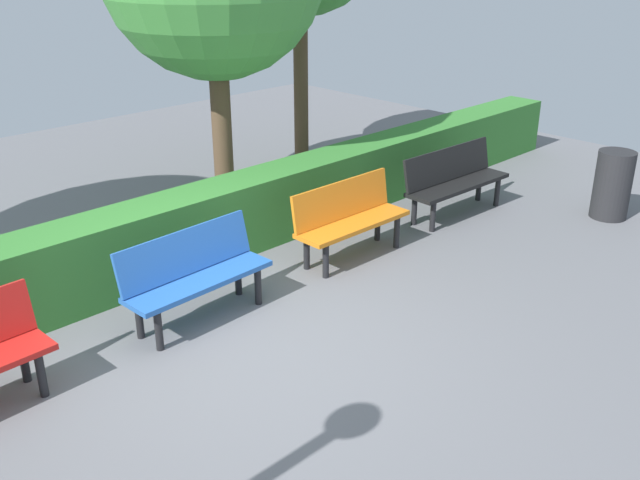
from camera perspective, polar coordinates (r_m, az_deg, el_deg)
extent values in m
plane|color=slate|center=(6.52, -5.84, -8.18)|extent=(17.17, 17.17, 0.00)
cube|color=black|center=(9.39, 11.01, 4.36)|extent=(1.66, 0.49, 0.05)
cube|color=black|center=(9.42, 10.21, 6.00)|extent=(1.65, 0.19, 0.42)
cylinder|color=black|center=(9.90, 13.99, 3.74)|extent=(0.07, 0.07, 0.39)
cylinder|color=black|center=(10.06, 12.59, 4.18)|extent=(0.07, 0.07, 0.39)
cylinder|color=black|center=(8.87, 9.01, 1.87)|extent=(0.07, 0.07, 0.39)
cylinder|color=black|center=(9.05, 7.55, 2.39)|extent=(0.07, 0.07, 0.39)
cube|color=orange|center=(7.96, 2.70, 1.31)|extent=(1.46, 0.44, 0.05)
cube|color=orange|center=(8.00, 1.75, 3.24)|extent=(1.46, 0.12, 0.42)
cylinder|color=black|center=(8.36, 6.16, 0.65)|extent=(0.07, 0.07, 0.39)
cylinder|color=black|center=(8.54, 4.63, 1.21)|extent=(0.07, 0.07, 0.39)
cylinder|color=black|center=(7.58, 0.46, -1.67)|extent=(0.07, 0.07, 0.39)
cylinder|color=black|center=(7.77, -1.08, -1.00)|extent=(0.07, 0.07, 0.39)
cube|color=blue|center=(6.75, -9.60, -3.24)|extent=(1.49, 0.48, 0.05)
cube|color=blue|center=(6.79, -10.72, -0.96)|extent=(1.48, 0.19, 0.42)
cylinder|color=black|center=(7.07, -4.98, -3.68)|extent=(0.07, 0.07, 0.39)
cylinder|color=black|center=(7.28, -6.57, -2.94)|extent=(0.07, 0.07, 0.39)
cylinder|color=black|center=(6.45, -12.79, -7.06)|extent=(0.07, 0.07, 0.39)
cylinder|color=black|center=(6.68, -14.26, -6.12)|extent=(0.07, 0.07, 0.39)
cylinder|color=black|center=(6.13, -21.40, -10.01)|extent=(0.07, 0.07, 0.39)
cylinder|color=black|center=(6.37, -22.61, -8.88)|extent=(0.07, 0.07, 0.39)
cube|color=#387F33|center=(8.07, -8.63, 1.36)|extent=(13.17, 0.58, 0.83)
cylinder|color=brown|center=(10.88, -1.54, 12.77)|extent=(0.22, 0.22, 2.81)
cylinder|color=brown|center=(9.44, -7.88, 9.17)|extent=(0.26, 0.26, 2.25)
cylinder|color=#262628|center=(9.87, 22.36, 4.11)|extent=(0.46, 0.46, 0.88)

